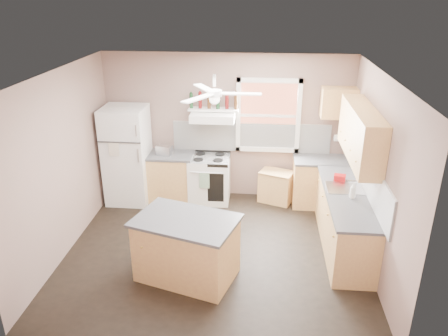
# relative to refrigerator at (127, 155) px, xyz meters

# --- Properties ---
(floor) EXTENTS (4.50, 4.50, 0.00)m
(floor) POSITION_rel_refrigerator_xyz_m (1.80, -1.58, -0.90)
(floor) COLOR black
(floor) RESTS_ON ground
(ceiling) EXTENTS (4.50, 4.50, 0.00)m
(ceiling) POSITION_rel_refrigerator_xyz_m (1.80, -1.58, 1.80)
(ceiling) COLOR white
(ceiling) RESTS_ON ground
(wall_back) EXTENTS (4.50, 0.05, 2.70)m
(wall_back) POSITION_rel_refrigerator_xyz_m (1.80, 0.45, 0.45)
(wall_back) COLOR #7C6258
(wall_back) RESTS_ON ground
(wall_right) EXTENTS (0.05, 4.00, 2.70)m
(wall_right) POSITION_rel_refrigerator_xyz_m (4.07, -1.58, 0.45)
(wall_right) COLOR #7C6258
(wall_right) RESTS_ON ground
(wall_left) EXTENTS (0.05, 4.00, 2.70)m
(wall_left) POSITION_rel_refrigerator_xyz_m (-0.48, -1.58, 0.45)
(wall_left) COLOR #7C6258
(wall_left) RESTS_ON ground
(backsplash_back) EXTENTS (2.90, 0.03, 0.55)m
(backsplash_back) POSITION_rel_refrigerator_xyz_m (2.25, 0.41, 0.28)
(backsplash_back) COLOR white
(backsplash_back) RESTS_ON wall_back
(backsplash_right) EXTENTS (0.03, 2.60, 0.55)m
(backsplash_right) POSITION_rel_refrigerator_xyz_m (4.03, -1.28, 0.28)
(backsplash_right) COLOR white
(backsplash_right) RESTS_ON wall_right
(window_view) EXTENTS (1.00, 0.02, 1.20)m
(window_view) POSITION_rel_refrigerator_xyz_m (2.55, 0.40, 0.70)
(window_view) COLOR brown
(window_view) RESTS_ON wall_back
(window_frame) EXTENTS (1.16, 0.07, 1.36)m
(window_frame) POSITION_rel_refrigerator_xyz_m (2.55, 0.38, 0.70)
(window_frame) COLOR white
(window_frame) RESTS_ON wall_back
(refrigerator) EXTENTS (0.76, 0.74, 1.80)m
(refrigerator) POSITION_rel_refrigerator_xyz_m (0.00, 0.00, 0.00)
(refrigerator) COLOR white
(refrigerator) RESTS_ON floor
(base_cabinet_left) EXTENTS (0.90, 0.60, 0.86)m
(base_cabinet_left) POSITION_rel_refrigerator_xyz_m (0.74, 0.12, -0.47)
(base_cabinet_left) COLOR tan
(base_cabinet_left) RESTS_ON floor
(counter_left) EXTENTS (0.92, 0.62, 0.04)m
(counter_left) POSITION_rel_refrigerator_xyz_m (0.74, 0.12, -0.02)
(counter_left) COLOR #434345
(counter_left) RESTS_ON base_cabinet_left
(toaster) EXTENTS (0.31, 0.22, 0.18)m
(toaster) POSITION_rel_refrigerator_xyz_m (0.68, 0.07, 0.09)
(toaster) COLOR silver
(toaster) RESTS_ON counter_left
(stove) EXTENTS (0.75, 0.65, 0.86)m
(stove) POSITION_rel_refrigerator_xyz_m (1.50, 0.12, -0.47)
(stove) COLOR white
(stove) RESTS_ON floor
(range_hood) EXTENTS (0.78, 0.50, 0.14)m
(range_hood) POSITION_rel_refrigerator_xyz_m (1.57, 0.17, 0.72)
(range_hood) COLOR white
(range_hood) RESTS_ON wall_back
(bottle_shelf) EXTENTS (0.90, 0.26, 0.03)m
(bottle_shelf) POSITION_rel_refrigerator_xyz_m (1.57, 0.29, 0.82)
(bottle_shelf) COLOR white
(bottle_shelf) RESTS_ON range_hood
(cart) EXTENTS (0.69, 0.57, 0.59)m
(cart) POSITION_rel_refrigerator_xyz_m (2.74, 0.17, -0.60)
(cart) COLOR tan
(cart) RESTS_ON floor
(base_cabinet_corner) EXTENTS (1.00, 0.60, 0.86)m
(base_cabinet_corner) POSITION_rel_refrigerator_xyz_m (3.55, 0.12, -0.47)
(base_cabinet_corner) COLOR tan
(base_cabinet_corner) RESTS_ON floor
(base_cabinet_right) EXTENTS (0.60, 2.20, 0.86)m
(base_cabinet_right) POSITION_rel_refrigerator_xyz_m (3.75, -1.28, -0.47)
(base_cabinet_right) COLOR tan
(base_cabinet_right) RESTS_ON floor
(counter_corner) EXTENTS (1.02, 0.62, 0.04)m
(counter_corner) POSITION_rel_refrigerator_xyz_m (3.55, 0.12, -0.02)
(counter_corner) COLOR #434345
(counter_corner) RESTS_ON base_cabinet_corner
(counter_right) EXTENTS (0.62, 2.22, 0.04)m
(counter_right) POSITION_rel_refrigerator_xyz_m (3.74, -1.28, -0.02)
(counter_right) COLOR #434345
(counter_right) RESTS_ON base_cabinet_right
(sink) EXTENTS (0.55, 0.45, 0.03)m
(sink) POSITION_rel_refrigerator_xyz_m (3.74, -1.08, -0.00)
(sink) COLOR silver
(sink) RESTS_ON counter_right
(faucet) EXTENTS (0.03, 0.03, 0.14)m
(faucet) POSITION_rel_refrigerator_xyz_m (3.90, -1.08, 0.07)
(faucet) COLOR silver
(faucet) RESTS_ON sink
(upper_cabinet_right) EXTENTS (0.33, 1.80, 0.76)m
(upper_cabinet_right) POSITION_rel_refrigerator_xyz_m (3.88, -1.08, 0.88)
(upper_cabinet_right) COLOR tan
(upper_cabinet_right) RESTS_ON wall_right
(upper_cabinet_corner) EXTENTS (0.60, 0.33, 0.52)m
(upper_cabinet_corner) POSITION_rel_refrigerator_xyz_m (3.75, 0.25, 1.00)
(upper_cabinet_corner) COLOR tan
(upper_cabinet_corner) RESTS_ON wall_back
(paper_towel) EXTENTS (0.26, 0.12, 0.12)m
(paper_towel) POSITION_rel_refrigerator_xyz_m (3.87, 0.28, 0.35)
(paper_towel) COLOR white
(paper_towel) RESTS_ON wall_back
(island) EXTENTS (1.45, 1.14, 0.86)m
(island) POSITION_rel_refrigerator_xyz_m (1.47, -2.25, -0.47)
(island) COLOR tan
(island) RESTS_ON floor
(island_top) EXTENTS (1.55, 1.24, 0.04)m
(island_top) POSITION_rel_refrigerator_xyz_m (1.47, -2.25, -0.02)
(island_top) COLOR #434345
(island_top) RESTS_ON island
(ceiling_fan_hub) EXTENTS (0.20, 0.20, 0.08)m
(ceiling_fan_hub) POSITION_rel_refrigerator_xyz_m (1.80, -1.58, 1.55)
(ceiling_fan_hub) COLOR white
(ceiling_fan_hub) RESTS_ON ceiling
(soap_bottle) EXTENTS (0.13, 0.13, 0.25)m
(soap_bottle) POSITION_rel_refrigerator_xyz_m (3.79, -1.41, 0.13)
(soap_bottle) COLOR silver
(soap_bottle) RESTS_ON counter_right
(red_caddy) EXTENTS (0.20, 0.16, 0.10)m
(red_caddy) POSITION_rel_refrigerator_xyz_m (3.70, -0.80, 0.05)
(red_caddy) COLOR #A40E0F
(red_caddy) RESTS_ON counter_right
(wine_bottles) EXTENTS (0.86, 0.06, 0.31)m
(wine_bottles) POSITION_rel_refrigerator_xyz_m (1.57, 0.29, 0.98)
(wine_bottles) COLOR #143819
(wine_bottles) RESTS_ON bottle_shelf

